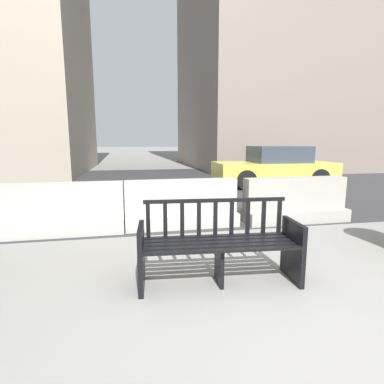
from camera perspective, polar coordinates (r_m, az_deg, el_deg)
The scene contains 7 objects.
ground_plane at distance 2.85m, azimuth 19.96°, elevation -22.89°, with size 200.00×200.00×0.00m, color gray.
street_asphalt at distance 10.92m, azimuth -4.16°, elevation 1.55°, with size 120.00×12.00×0.01m, color #333335.
street_bench at distance 3.26m, azimuth 5.15°, elevation -10.34°, with size 1.72×0.65×0.88m.
jersey_barrier_centre at distance 5.43m, azimuth -2.00°, elevation -2.89°, with size 2.01×0.70×0.84m.
jersey_barrier_left at distance 5.44m, azimuth -23.45°, elevation -3.65°, with size 2.01×0.70×0.84m.
jersey_barrier_right at distance 6.09m, azimuth 18.90°, elevation -2.04°, with size 2.00×0.69×0.84m.
car_taxi_near at distance 10.82m, azimuth 15.46°, elevation 4.73°, with size 4.12×2.00×1.37m.
Camera 1 is at (-1.32, -2.04, 1.50)m, focal length 28.00 mm.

